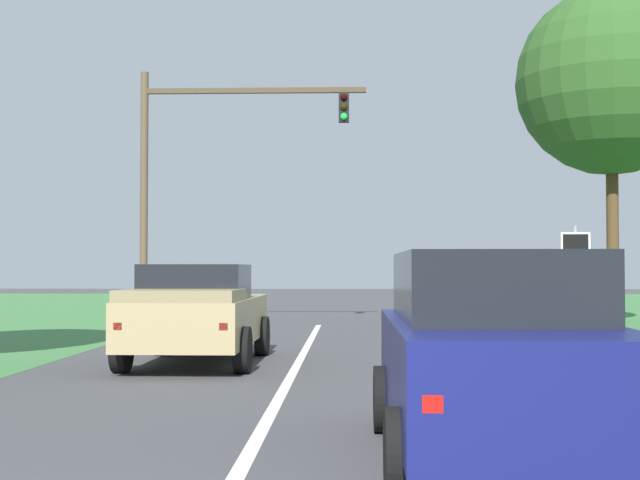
{
  "coord_description": "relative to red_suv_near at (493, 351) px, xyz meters",
  "views": [
    {
      "loc": [
        0.97,
        -4.63,
        1.78
      ],
      "look_at": [
        0.14,
        20.37,
        2.59
      ],
      "focal_mm": 49.67,
      "sensor_mm": 36.0,
      "label": 1
    }
  ],
  "objects": [
    {
      "name": "ground_plane",
      "position": [
        -2.3,
        8.91,
        -1.01
      ],
      "size": [
        120.0,
        120.0,
        0.0
      ],
      "primitive_type": "plane",
      "color": "#424244"
    },
    {
      "name": "oak_tree_right",
      "position": [
        6.51,
        18.27,
        6.37
      ],
      "size": [
        5.65,
        5.65,
        10.23
      ],
      "color": "#4C351E",
      "rests_on": "ground_plane"
    },
    {
      "name": "crossing_suv_far",
      "position": [
        5.37,
        21.2,
        -0.08
      ],
      "size": [
        4.27,
        2.22,
        1.78
      ],
      "color": "silver",
      "rests_on": "ground_plane"
    },
    {
      "name": "pickup_truck_lead",
      "position": [
        -4.18,
        8.08,
        -0.06
      ],
      "size": [
        2.36,
        5.02,
        1.86
      ],
      "color": "tan",
      "rests_on": "ground_plane"
    },
    {
      "name": "traffic_light",
      "position": [
        -5.95,
        18.85,
        4.16
      ],
      "size": [
        7.02,
        0.4,
        7.9
      ],
      "color": "brown",
      "rests_on": "ground_plane"
    },
    {
      "name": "red_suv_near",
      "position": [
        0.0,
        0.0,
        0.0
      ],
      "size": [
        2.14,
        4.62,
        1.94
      ],
      "color": "navy",
      "rests_on": "ground_plane"
    },
    {
      "name": "keep_moving_sign",
      "position": [
        3.3,
        9.98,
        0.68
      ],
      "size": [
        0.6,
        0.09,
        2.66
      ],
      "color": "gray",
      "rests_on": "ground_plane"
    }
  ]
}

